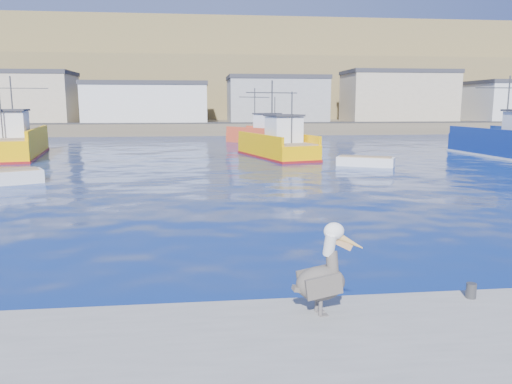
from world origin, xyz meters
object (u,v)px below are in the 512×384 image
Objects in this scene: trawler_yellow_b at (278,146)px; skiff_far at (503,143)px; trawler_yellow_a at (12,143)px; pelican at (323,275)px; skiff_mid at (365,162)px; boat_orange at (261,134)px.

skiff_far is at bearing 19.47° from trawler_yellow_b.
pelican is at bearing -63.32° from trawler_yellow_a.
pelican is (-4.21, -31.91, 0.27)m from trawler_yellow_b.
trawler_yellow_b is 6.03× the size of pelican.
trawler_yellow_a reaches higher than pelican.
trawler_yellow_b is 2.49× the size of skiff_mid.
skiff_mid is 1.10× the size of skiff_far.
skiff_mid reaches higher than skiff_far.
skiff_mid is at bearing -19.77° from trawler_yellow_a.
trawler_yellow_a reaches higher than trawler_yellow_b.
trawler_yellow_a is at bearing 160.23° from skiff_mid.
skiff_far is at bearing -13.96° from boat_orange.
skiff_far is 50.54m from pelican.
boat_orange is 2.12× the size of skiff_mid.
pelican is at bearing -97.52° from trawler_yellow_b.
pelican is at bearing -110.41° from skiff_mid.
trawler_yellow_b is at bearing -92.04° from boat_orange.
trawler_yellow_a is 25.41m from boat_orange.
skiff_far is at bearing 54.06° from pelican.
skiff_mid is (27.03, -9.72, -0.85)m from trawler_yellow_a.
trawler_yellow_a is 47.64m from skiff_far.
pelican is at bearing -95.77° from boat_orange.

